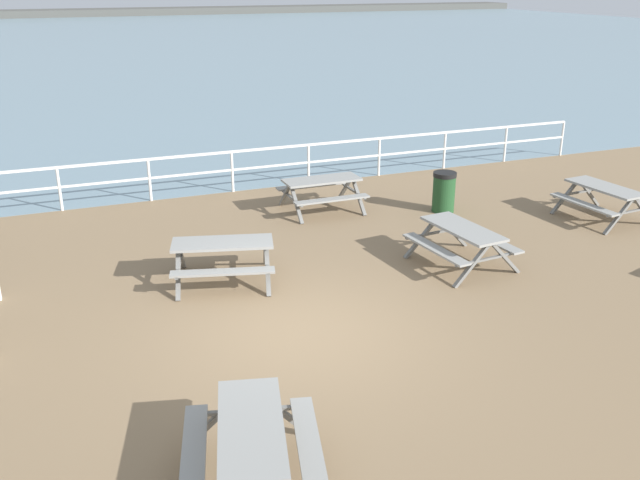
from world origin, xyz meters
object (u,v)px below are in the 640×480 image
at_px(picnic_table_near_left, 604,195).
at_px(picnic_table_corner, 223,252).
at_px(picnic_table_far_right, 462,237).
at_px(picnic_table_far_left, 251,440).
at_px(litter_bin, 444,192).
at_px(picnic_table_seaward, 322,187).

xyz_separation_m(picnic_table_near_left, picnic_table_corner, (-8.90, -0.19, 0.00)).
relative_size(picnic_table_near_left, picnic_table_far_right, 0.99).
relative_size(picnic_table_near_left, picnic_table_far_left, 0.91).
distance_m(picnic_table_far_right, litter_bin, 3.29).
bearing_deg(picnic_table_far_right, picnic_table_seaward, 10.84).
bearing_deg(picnic_table_near_left, picnic_table_seaward, 57.37).
relative_size(picnic_table_seaward, picnic_table_corner, 0.85).
relative_size(picnic_table_corner, litter_bin, 2.24).
xyz_separation_m(picnic_table_far_left, picnic_table_far_right, (5.49, 4.47, 0.00)).
bearing_deg(picnic_table_corner, picnic_table_far_left, -86.00).
xyz_separation_m(picnic_table_near_left, litter_bin, (-3.08, 1.84, -0.10)).
bearing_deg(picnic_table_seaward, picnic_table_near_left, -27.55).
xyz_separation_m(picnic_table_far_left, picnic_table_seaward, (4.27, 8.57, 0.00)).
distance_m(picnic_table_seaward, litter_bin, 2.87).
height_order(picnic_table_near_left, picnic_table_far_right, same).
relative_size(picnic_table_far_left, litter_bin, 2.23).
relative_size(picnic_table_far_left, picnic_table_seaward, 1.17).
xyz_separation_m(picnic_table_near_left, picnic_table_far_left, (-9.98, -5.61, 0.00)).
distance_m(picnic_table_far_right, picnic_table_corner, 4.52).
height_order(picnic_table_far_left, picnic_table_corner, same).
bearing_deg(picnic_table_near_left, picnic_table_far_right, 99.02).
bearing_deg(litter_bin, picnic_table_seaward, 156.92).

